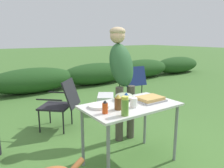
{
  "coord_description": "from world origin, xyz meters",
  "views": [
    {
      "loc": [
        -1.54,
        -1.86,
        1.5
      ],
      "look_at": [
        0.06,
        0.47,
        0.89
      ],
      "focal_mm": 35.0,
      "sensor_mm": 36.0,
      "label": 1
    }
  ],
  "objects": [
    {
      "name": "folding_table",
      "position": [
        0.0,
        0.0,
        0.66
      ],
      "size": [
        1.1,
        0.64,
        0.74
      ],
      "color": "silver",
      "rests_on": "ground"
    },
    {
      "name": "plate_stack",
      "position": [
        -0.36,
        0.12,
        0.76
      ],
      "size": [
        0.23,
        0.23,
        0.03
      ],
      "primitive_type": "cylinder",
      "color": "white",
      "rests_on": "folding_table"
    },
    {
      "name": "hot_sauce_bottle",
      "position": [
        -0.41,
        -0.09,
        0.81
      ],
      "size": [
        0.06,
        0.06,
        0.14
      ],
      "color": "#CC4214",
      "rests_on": "folding_table"
    },
    {
      "name": "beer_bottle",
      "position": [
        -0.23,
        -0.06,
        0.82
      ],
      "size": [
        0.08,
        0.08,
        0.17
      ],
      "color": "brown",
      "rests_on": "folding_table"
    },
    {
      "name": "standing_person_in_navy_coat",
      "position": [
        0.36,
        0.67,
        1.04
      ],
      "size": [
        0.41,
        0.52,
        1.64
      ],
      "rotation": [
        0.0,
        0.0,
        -0.12
      ],
      "color": "#4C473D",
      "rests_on": "ground"
    },
    {
      "name": "ground_plane",
      "position": [
        0.0,
        0.0,
        0.0
      ],
      "size": [
        60.0,
        60.0,
        0.0
      ],
      "primitive_type": "plane",
      "color": "#477533"
    },
    {
      "name": "food_tray",
      "position": [
        0.28,
        -0.03,
        0.77
      ],
      "size": [
        0.33,
        0.26,
        0.06
      ],
      "color": "#9E9EA3",
      "rests_on": "folding_table"
    },
    {
      "name": "shrub_hedge",
      "position": [
        -0.0,
        4.2,
        0.34
      ],
      "size": [
        14.4,
        0.9,
        0.68
      ],
      "color": "#234C1E",
      "rests_on": "ground"
    },
    {
      "name": "relish_jar",
      "position": [
        -0.28,
        -0.25,
        0.83
      ],
      "size": [
        0.07,
        0.07,
        0.19
      ],
      "color": "olive",
      "rests_on": "folding_table"
    },
    {
      "name": "paper_cup_stack",
      "position": [
        -0.04,
        -0.1,
        0.79
      ],
      "size": [
        0.08,
        0.08,
        0.11
      ],
      "primitive_type": "cylinder",
      "color": "white",
      "rests_on": "folding_table"
    },
    {
      "name": "camp_chair_green_behind_table",
      "position": [
        -0.28,
        1.42,
        0.47
      ],
      "size": [
        0.75,
        0.74,
        0.83
      ],
      "rotation": [
        0.0,
        0.0,
        0.82
      ],
      "color": "#232328",
      "rests_on": "ground"
    },
    {
      "name": "mayo_bottle",
      "position": [
        -0.04,
        0.04,
        0.81
      ],
      "size": [
        0.06,
        0.06,
        0.14
      ],
      "color": "silver",
      "rests_on": "folding_table"
    },
    {
      "name": "mixing_bowl",
      "position": [
        0.04,
        0.18,
        0.78
      ],
      "size": [
        0.23,
        0.23,
        0.09
      ],
      "primitive_type": "ellipsoid",
      "color": "#ADBC99",
      "rests_on": "folding_table"
    },
    {
      "name": "camp_chair_near_hedge",
      "position": [
        1.78,
        2.08,
        0.47
      ],
      "size": [
        0.56,
        0.66,
        0.83
      ],
      "rotation": [
        0.0,
        0.0,
        -0.16
      ],
      "color": "navy",
      "rests_on": "ground"
    },
    {
      "name": "cooler_box",
      "position": [
        0.8,
        1.77,
        0.17
      ],
      "size": [
        0.54,
        0.58,
        0.34
      ],
      "rotation": [
        0.0,
        0.0,
        4.11
      ],
      "color": "#234C93",
      "rests_on": "ground"
    }
  ]
}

